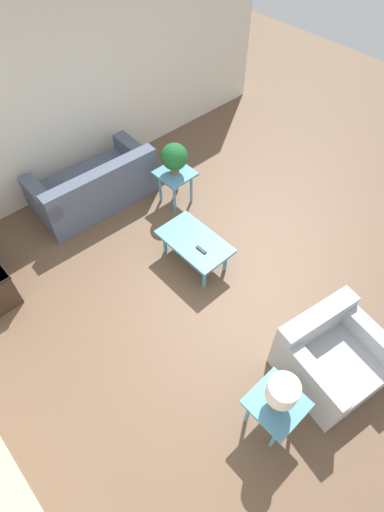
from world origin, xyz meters
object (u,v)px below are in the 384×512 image
(coffee_table, at_px, (195,243))
(table_lamp, at_px, (282,393))
(sofa, at_px, (95,187))
(side_table_lamp, at_px, (276,406))
(armchair, at_px, (330,356))
(potted_plant, at_px, (174,157))
(side_table_plant, at_px, (175,178))

(coffee_table, relative_size, table_lamp, 2.42)
(sofa, relative_size, side_table_lamp, 3.26)
(sofa, bearing_deg, coffee_table, 101.82)
(armchair, distance_m, table_lamp, 1.02)
(armchair, height_order, side_table_lamp, armchair)
(coffee_table, height_order, side_table_lamp, side_table_lamp)
(coffee_table, height_order, potted_plant, potted_plant)
(side_table_plant, bearing_deg, sofa, 48.80)
(armchair, height_order, coffee_table, armchair)
(armchair, xyz_separation_m, coffee_table, (2.09, 0.02, 0.06))
(side_table_plant, bearing_deg, armchair, 169.80)
(sofa, relative_size, armchair, 1.63)
(side_table_lamp, height_order, potted_plant, potted_plant)
(armchair, xyz_separation_m, side_table_lamp, (0.04, 0.89, 0.16))
(side_table_plant, distance_m, potted_plant, 0.36)
(coffee_table, bearing_deg, armchair, -179.42)
(coffee_table, relative_size, potted_plant, 2.07)
(side_table_lamp, relative_size, potted_plant, 1.18)
(sofa, height_order, potted_plant, potted_plant)
(table_lamp, bearing_deg, potted_plant, -25.10)
(armchair, distance_m, side_table_lamp, 0.90)
(sofa, bearing_deg, table_lamp, 84.08)
(sofa, xyz_separation_m, coffee_table, (-1.83, -0.31, 0.06))
(sofa, relative_size, table_lamp, 4.51)
(armchair, distance_m, coffee_table, 2.09)
(side_table_plant, xyz_separation_m, table_lamp, (-3.10, 1.45, 0.34))
(potted_plant, bearing_deg, armchair, 169.80)
(table_lamp, bearing_deg, coffee_table, -22.90)
(sofa, height_order, coffee_table, sofa)
(armchair, xyz_separation_m, potted_plant, (3.14, -0.56, 0.52))
(side_table_lamp, xyz_separation_m, table_lamp, (-0.00, 0.00, 0.34))
(sofa, distance_m, coffee_table, 1.86)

